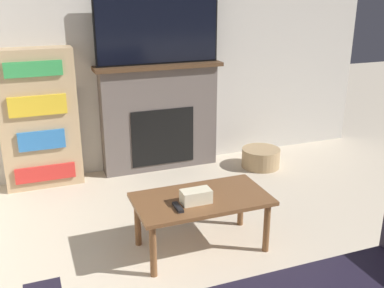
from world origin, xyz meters
TOP-DOWN VIEW (x-y plane):
  - wall_back at (0.00, 4.11)m, footprint 5.58×0.06m
  - fireplace at (0.21, 3.97)m, footprint 1.36×0.28m
  - tv at (0.21, 3.95)m, footprint 1.30×0.03m
  - coffee_table at (0.02, 2.26)m, footprint 1.01×0.55m
  - tissue_box at (-0.05, 2.19)m, footprint 0.22×0.12m
  - remote_control at (-0.21, 2.15)m, footprint 0.04×0.15m
  - bookshelf at (-1.03, 3.94)m, footprint 0.75×0.29m
  - storage_basket at (1.27, 3.57)m, footprint 0.43×0.43m

SIDE VIEW (x-z plane):
  - storage_basket at x=1.27m, z-range 0.00..0.21m
  - coffee_table at x=0.02m, z-range 0.16..0.60m
  - remote_control at x=-0.21m, z-range 0.44..0.46m
  - tissue_box at x=-0.05m, z-range 0.44..0.54m
  - fireplace at x=0.21m, z-range 0.00..1.17m
  - bookshelf at x=-1.03m, z-range 0.00..1.39m
  - wall_back at x=0.00m, z-range 0.00..2.70m
  - tv at x=0.21m, z-range 1.16..1.88m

